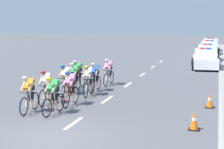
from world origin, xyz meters
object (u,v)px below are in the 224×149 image
at_px(police_car_second, 207,54).
at_px(traffic_cone_mid, 194,121).
at_px(cyclist_lead, 29,93).
at_px(cyclist_ninth, 78,74).
at_px(police_car_nearest, 205,59).
at_px(cyclist_tenth, 109,71).
at_px(cyclist_fifth, 66,79).
at_px(traffic_cone_near, 210,101).
at_px(cyclist_third, 46,87).
at_px(police_car_third, 209,49).
at_px(cyclist_seventh, 74,76).
at_px(police_car_furthest, 210,45).
at_px(cyclist_sixth, 88,80).
at_px(cyclist_second, 53,95).
at_px(cyclist_eighth, 95,76).
at_px(cyclist_fourth, 70,88).

relative_size(police_car_second, traffic_cone_mid, 6.92).
height_order(cyclist_lead, cyclist_ninth, same).
bearing_deg(police_car_nearest, cyclist_tenth, -119.28).
xyz_separation_m(cyclist_fifth, traffic_cone_near, (6.89, -0.57, -0.48)).
bearing_deg(traffic_cone_mid, police_car_nearest, 90.92).
bearing_deg(cyclist_lead, cyclist_third, 90.68).
height_order(cyclist_third, cyclist_ninth, same).
bearing_deg(police_car_second, police_car_third, 90.01).
bearing_deg(police_car_second, police_car_nearest, -89.99).
relative_size(cyclist_seventh, police_car_furthest, 0.38).
relative_size(cyclist_lead, cyclist_sixth, 1.00).
bearing_deg(cyclist_tenth, cyclist_second, -91.72).
relative_size(police_car_nearest, police_car_third, 1.02).
height_order(cyclist_eighth, police_car_furthest, police_car_furthest).
bearing_deg(cyclist_fourth, traffic_cone_mid, -20.17).
xyz_separation_m(cyclist_sixth, traffic_cone_near, (5.76, -0.76, -0.48)).
bearing_deg(cyclist_sixth, police_car_nearest, 67.01).
xyz_separation_m(cyclist_lead, cyclist_ninth, (-0.13, 5.41, 0.00)).
distance_m(cyclist_eighth, police_car_second, 16.54).
bearing_deg(cyclist_fifth, traffic_cone_mid, -30.88).
height_order(cyclist_fourth, cyclist_seventh, same).
relative_size(cyclist_eighth, traffic_cone_mid, 2.69).
height_order(cyclist_sixth, cyclist_ninth, same).
bearing_deg(cyclist_second, cyclist_lead, -177.29).
distance_m(cyclist_third, cyclist_ninth, 3.92).
xyz_separation_m(cyclist_lead, cyclist_eighth, (1.11, 4.77, 0.00)).
distance_m(police_car_third, traffic_cone_near, 23.55).
bearing_deg(police_car_second, cyclist_fifth, -110.00).
xyz_separation_m(cyclist_fifth, cyclist_eighth, (1.08, 1.32, 0.00)).
bearing_deg(cyclist_eighth, cyclist_fourth, -90.00).
height_order(cyclist_seventh, police_car_second, police_car_second).
xyz_separation_m(cyclist_second, police_car_nearest, (5.19, 15.55, -0.11)).
height_order(cyclist_sixth, cyclist_seventh, same).
bearing_deg(cyclist_fifth, cyclist_tenth, 69.60).
relative_size(cyclist_sixth, police_car_second, 0.39).
xyz_separation_m(cyclist_lead, police_car_furthest, (6.23, 31.48, -0.11)).
bearing_deg(cyclist_fifth, cyclist_lead, -90.55).
relative_size(cyclist_third, police_car_nearest, 0.38).
relative_size(cyclist_seventh, police_car_third, 0.39).
relative_size(traffic_cone_near, traffic_cone_mid, 1.00).
bearing_deg(cyclist_lead, cyclist_fifth, 89.45).
distance_m(cyclist_fifth, traffic_cone_mid, 7.54).
height_order(cyclist_second, cyclist_third, same).
bearing_deg(cyclist_lead, police_car_nearest, 68.22).
bearing_deg(cyclist_seventh, cyclist_tenth, 63.08).
bearing_deg(cyclist_second, traffic_cone_near, 25.70).
height_order(cyclist_lead, police_car_second, police_car_second).
distance_m(cyclist_second, cyclist_tenth, 6.64).
height_order(cyclist_second, cyclist_sixth, same).
height_order(cyclist_fifth, police_car_second, police_car_second).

